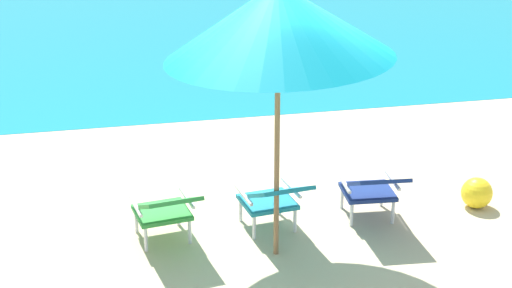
{
  "coord_description": "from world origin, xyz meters",
  "views": [
    {
      "loc": [
        -1.64,
        -7.27,
        3.73
      ],
      "look_at": [
        0.0,
        0.21,
        0.75
      ],
      "focal_mm": 54.95,
      "sensor_mm": 36.0,
      "label": 1
    }
  ],
  "objects_px": {
    "lounge_chair_center": "(274,198)",
    "beach_ball": "(477,193)",
    "lounge_chair_right": "(373,188)",
    "beach_umbrella_center": "(278,21)",
    "lounge_chair_left": "(166,208)"
  },
  "relations": [
    {
      "from": "lounge_chair_center",
      "to": "beach_ball",
      "type": "distance_m",
      "value": 2.31
    },
    {
      "from": "lounge_chair_right",
      "to": "beach_umbrella_center",
      "type": "distance_m",
      "value": 2.22
    },
    {
      "from": "lounge_chair_center",
      "to": "beach_umbrella_center",
      "type": "relative_size",
      "value": 0.35
    },
    {
      "from": "lounge_chair_left",
      "to": "lounge_chair_right",
      "type": "bearing_deg",
      "value": 0.73
    },
    {
      "from": "lounge_chair_center",
      "to": "lounge_chair_right",
      "type": "height_order",
      "value": "same"
    },
    {
      "from": "beach_ball",
      "to": "lounge_chair_right",
      "type": "bearing_deg",
      "value": -174.57
    },
    {
      "from": "beach_umbrella_center",
      "to": "beach_ball",
      "type": "height_order",
      "value": "beach_umbrella_center"
    },
    {
      "from": "lounge_chair_right",
      "to": "beach_umbrella_center",
      "type": "relative_size",
      "value": 0.35
    },
    {
      "from": "lounge_chair_right",
      "to": "beach_umbrella_center",
      "type": "xyz_separation_m",
      "value": [
        -1.12,
        -0.41,
        1.87
      ]
    },
    {
      "from": "lounge_chair_center",
      "to": "lounge_chair_right",
      "type": "relative_size",
      "value": 1.02
    },
    {
      "from": "beach_umbrella_center",
      "to": "beach_ball",
      "type": "distance_m",
      "value": 3.21
    },
    {
      "from": "lounge_chair_center",
      "to": "beach_ball",
      "type": "xyz_separation_m",
      "value": [
        2.29,
        0.13,
        -0.23
      ]
    },
    {
      "from": "lounge_chair_right",
      "to": "beach_ball",
      "type": "height_order",
      "value": "lounge_chair_right"
    },
    {
      "from": "lounge_chair_center",
      "to": "beach_ball",
      "type": "bearing_deg",
      "value": 3.25
    },
    {
      "from": "beach_umbrella_center",
      "to": "beach_ball",
      "type": "relative_size",
      "value": 7.82
    }
  ]
}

